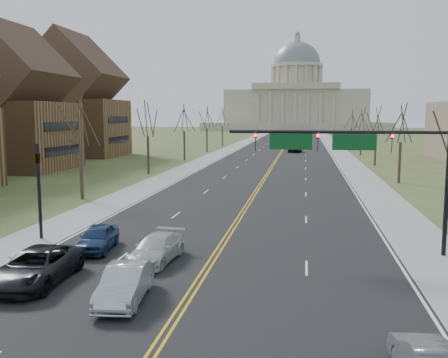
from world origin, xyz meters
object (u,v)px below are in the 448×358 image
(car_sb_outer_lead, at_px, (36,266))
(car_sb_inner_second, at_px, (156,249))
(car_sb_inner_lead, at_px, (125,284))
(car_far_nb, at_px, (295,149))
(signal_mast, at_px, (353,151))
(signal_left, at_px, (39,180))
(car_sb_outer_second, at_px, (98,238))
(car_far_sb, at_px, (284,137))

(car_sb_outer_lead, bearing_deg, car_sb_inner_second, 40.86)
(car_sb_inner_lead, height_order, car_sb_inner_second, car_sb_inner_lead)
(car_sb_inner_second, distance_m, car_far_nb, 80.12)
(signal_mast, height_order, signal_left, signal_mast)
(car_sb_outer_second, bearing_deg, car_sb_inner_second, -28.81)
(signal_left, height_order, car_sb_outer_lead, signal_left)
(signal_left, relative_size, car_sb_inner_second, 1.25)
(car_sb_outer_lead, relative_size, car_far_sb, 1.30)
(car_sb_outer_lead, xyz_separation_m, car_far_nb, (10.20, 84.11, -0.06))
(car_sb_outer_second, relative_size, car_far_nb, 0.81)
(car_sb_inner_second, xyz_separation_m, car_sb_outer_second, (-3.99, 1.63, 0.03))
(car_sb_inner_second, relative_size, car_sb_outer_second, 1.12)
(signal_mast, bearing_deg, car_sb_outer_lead, -152.12)
(car_sb_outer_second, bearing_deg, car_far_sb, 81.07)
(car_sb_inner_lead, distance_m, car_sb_inner_second, 5.71)
(signal_mast, bearing_deg, car_far_nb, 93.44)
(car_sb_inner_second, relative_size, car_far_nb, 0.91)
(signal_mast, xyz_separation_m, car_far_nb, (-4.59, 76.28, -5.01))
(car_far_nb, bearing_deg, car_sb_inner_second, 91.97)
(signal_mast, height_order, car_far_sb, signal_mast)
(car_far_nb, bearing_deg, signal_mast, 99.51)
(signal_mast, distance_m, car_far_nb, 76.59)
(car_sb_outer_second, xyz_separation_m, car_far_sb, (5.35, 131.23, 0.03))
(car_sb_inner_lead, height_order, car_sb_outer_lead, car_sb_outer_lead)
(signal_mast, relative_size, car_sb_inner_second, 2.53)
(car_far_sb, bearing_deg, signal_mast, -84.52)
(car_far_sb, bearing_deg, car_far_nb, -83.76)
(car_far_nb, relative_size, car_far_sb, 1.20)
(car_far_sb, bearing_deg, car_sb_outer_lead, -90.92)
(signal_left, height_order, car_far_sb, signal_left)
(signal_mast, bearing_deg, car_sb_outer_second, -172.03)
(car_sb_outer_second, distance_m, car_far_nb, 78.89)
(car_sb_inner_lead, bearing_deg, signal_left, 128.05)
(car_sb_outer_lead, distance_m, car_sb_inner_second, 6.13)
(signal_mast, distance_m, car_sb_inner_lead, 14.53)
(signal_mast, distance_m, car_sb_inner_second, 12.05)
(car_sb_outer_lead, distance_m, car_far_sb, 137.18)
(car_far_sb, bearing_deg, signal_left, -92.90)
(signal_mast, height_order, car_sb_inner_lead, signal_mast)
(signal_left, distance_m, car_far_nb, 77.68)
(signal_mast, bearing_deg, car_sb_inner_lead, -136.87)
(car_sb_inner_second, bearing_deg, signal_left, 162.20)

